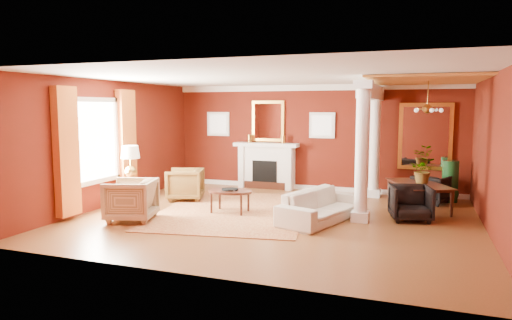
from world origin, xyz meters
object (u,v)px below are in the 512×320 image
at_px(sofa, 321,201).
at_px(side_table, 131,167).
at_px(armchair_stripe, 131,198).
at_px(coffee_table, 230,192).
at_px(dining_table, 420,189).
at_px(armchair_leopard, 185,183).

xyz_separation_m(sofa, side_table, (-4.30, -0.28, 0.54)).
height_order(armchair_stripe, coffee_table, armchair_stripe).
relative_size(armchair_stripe, dining_table, 0.55).
height_order(sofa, coffee_table, sofa).
xyz_separation_m(armchair_leopard, coffee_table, (1.60, -0.92, 0.02)).
distance_m(sofa, armchair_stripe, 3.84).
relative_size(armchair_leopard, side_table, 0.60).
distance_m(side_table, dining_table, 6.52).
bearing_deg(sofa, coffee_table, 107.35).
height_order(armchair_leopard, coffee_table, armchair_leopard).
height_order(armchair_stripe, dining_table, dining_table).
bearing_deg(side_table, armchair_leopard, 61.26).
bearing_deg(coffee_table, dining_table, 24.30).
distance_m(sofa, armchair_leopard, 3.74).
distance_m(armchair_leopard, coffee_table, 1.84).
bearing_deg(armchair_leopard, dining_table, 80.11).
height_order(coffee_table, side_table, side_table).
xyz_separation_m(sofa, coffee_table, (-2.01, 0.05, 0.04)).
bearing_deg(side_table, sofa, 3.73).
height_order(armchair_leopard, dining_table, dining_table).
height_order(sofa, armchair_leopard, armchair_leopard).
relative_size(sofa, armchair_stripe, 2.28).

